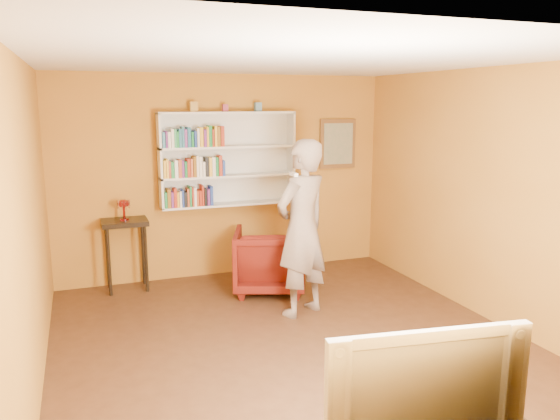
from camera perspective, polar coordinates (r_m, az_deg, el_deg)
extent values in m
cube|color=#3E2414|center=(5.50, 1.41, -14.57)|extent=(5.30, 5.80, 0.12)
cube|color=#A7691F|center=(7.42, -5.75, 3.53)|extent=(5.30, 0.04, 2.70)
cube|color=#A7691F|center=(2.95, 20.19, -8.97)|extent=(5.30, 0.04, 2.70)
cube|color=#A7691F|center=(4.73, -25.03, -1.87)|extent=(0.04, 5.80, 2.70)
cube|color=#A7691F|center=(6.25, 21.21, 1.39)|extent=(0.04, 5.80, 2.70)
cube|color=white|center=(4.97, 1.57, 15.78)|extent=(5.30, 5.80, 0.06)
cube|color=silver|center=(7.35, -5.71, 5.42)|extent=(1.80, 0.03, 1.20)
cube|color=silver|center=(7.06, -12.44, 4.98)|extent=(0.03, 0.28, 1.20)
cube|color=silver|center=(7.50, 1.12, 5.59)|extent=(0.03, 0.28, 1.20)
cube|color=silver|center=(7.31, -5.36, 0.65)|extent=(1.80, 0.28, 0.03)
cube|color=silver|center=(7.26, -5.42, 3.60)|extent=(1.80, 0.28, 0.03)
cube|color=silver|center=(7.22, -5.47, 6.59)|extent=(1.80, 0.28, 0.03)
cube|color=silver|center=(7.19, -5.54, 10.09)|extent=(1.80, 0.28, 0.03)
cube|color=#1D833B|center=(7.08, -11.89, 1.04)|extent=(0.03, 0.15, 0.20)
cube|color=brown|center=(7.10, -11.60, 1.24)|extent=(0.04, 0.19, 0.24)
cube|color=#6D2A80|center=(7.09, -11.25, 1.09)|extent=(0.03, 0.16, 0.20)
cube|color=#AB2F1A|center=(7.08, -10.94, 1.30)|extent=(0.04, 0.14, 0.25)
cube|color=yellow|center=(7.10, -10.68, 1.11)|extent=(0.03, 0.16, 0.20)
cube|color=white|center=(7.11, -10.42, 1.17)|extent=(0.02, 0.16, 0.21)
cube|color=#223D9F|center=(7.12, -10.20, 1.25)|extent=(0.02, 0.18, 0.22)
cube|color=black|center=(7.12, -9.91, 1.14)|extent=(0.04, 0.16, 0.19)
cube|color=#AC4822|center=(7.11, -9.64, 1.32)|extent=(0.02, 0.15, 0.24)
cube|color=#1D833B|center=(7.14, -9.44, 1.45)|extent=(0.02, 0.19, 0.26)
cube|color=#AB2F1A|center=(7.14, -9.18, 1.42)|extent=(0.02, 0.18, 0.25)
cube|color=white|center=(7.14, -8.94, 1.40)|extent=(0.03, 0.16, 0.24)
cube|color=#AC4822|center=(7.15, -8.69, 1.25)|extent=(0.03, 0.16, 0.20)
cube|color=#AB2F1A|center=(7.17, -8.43, 1.29)|extent=(0.03, 0.19, 0.20)
cube|color=#AB2F1A|center=(7.17, -8.18, 1.57)|extent=(0.02, 0.19, 0.27)
cube|color=black|center=(7.18, -7.91, 1.41)|extent=(0.03, 0.18, 0.22)
cube|color=#6D2A80|center=(7.18, -7.60, 1.39)|extent=(0.03, 0.18, 0.22)
cube|color=#223D9F|center=(7.18, -7.28, 1.54)|extent=(0.04, 0.16, 0.25)
cube|color=yellow|center=(7.02, -12.02, 4.19)|extent=(0.03, 0.15, 0.22)
cube|color=yellow|center=(7.04, -11.77, 4.29)|extent=(0.03, 0.19, 0.24)
cube|color=#AB2F1A|center=(7.03, -11.52, 4.17)|extent=(0.02, 0.16, 0.21)
cube|color=#1D833B|center=(7.04, -11.23, 4.15)|extent=(0.04, 0.16, 0.20)
cube|color=white|center=(7.06, -10.88, 4.26)|extent=(0.04, 0.18, 0.22)
cube|color=#AC4822|center=(7.05, -10.48, 4.30)|extent=(0.04, 0.17, 0.23)
cube|color=#6D2A80|center=(7.07, -10.20, 4.28)|extent=(0.03, 0.19, 0.22)
cube|color=#1D833B|center=(7.06, -9.89, 4.22)|extent=(0.03, 0.15, 0.20)
cube|color=#AB2F1A|center=(7.07, -9.61, 4.38)|extent=(0.04, 0.17, 0.24)
cube|color=#AC4822|center=(7.09, -9.32, 4.41)|extent=(0.03, 0.19, 0.24)
cube|color=brown|center=(7.08, -8.98, 4.52)|extent=(0.04, 0.16, 0.26)
cube|color=white|center=(7.09, -8.70, 4.55)|extent=(0.03, 0.15, 0.27)
cube|color=white|center=(7.11, -8.41, 4.54)|extent=(0.04, 0.18, 0.26)
cube|color=white|center=(7.11, -8.06, 4.28)|extent=(0.03, 0.17, 0.19)
cube|color=black|center=(7.11, -7.73, 4.51)|extent=(0.04, 0.14, 0.25)
cube|color=yellow|center=(7.14, -7.41, 4.53)|extent=(0.04, 0.19, 0.24)
cube|color=white|center=(7.15, -7.07, 4.56)|extent=(0.04, 0.19, 0.24)
cube|color=#1D833B|center=(7.14, -6.70, 4.54)|extent=(0.03, 0.15, 0.24)
cube|color=#AB2F1A|center=(7.15, -6.35, 4.66)|extent=(0.04, 0.15, 0.27)
cube|color=#223D9F|center=(7.18, -6.04, 4.42)|extent=(0.03, 0.18, 0.20)
cube|color=#26698B|center=(6.98, -12.12, 7.16)|extent=(0.03, 0.14, 0.19)
cube|color=#6D2A80|center=(7.01, -11.85, 7.23)|extent=(0.02, 0.18, 0.21)
cube|color=white|center=(7.01, -11.58, 7.20)|extent=(0.04, 0.18, 0.20)
cube|color=white|center=(7.01, -11.25, 7.37)|extent=(0.03, 0.17, 0.23)
cube|color=#1D833B|center=(7.02, -10.98, 7.38)|extent=(0.03, 0.19, 0.23)
cube|color=#1D833B|center=(7.02, -10.72, 7.26)|extent=(0.03, 0.17, 0.20)
cube|color=#26698B|center=(7.03, -10.47, 7.39)|extent=(0.03, 0.17, 0.23)
cube|color=#26698B|center=(7.02, -10.18, 7.53)|extent=(0.03, 0.16, 0.26)
cube|color=#6D2A80|center=(7.03, -9.90, 7.40)|extent=(0.03, 0.15, 0.23)
cube|color=#26698B|center=(7.05, -9.57, 7.51)|extent=(0.04, 0.18, 0.25)
cube|color=#1D833B|center=(7.04, -9.20, 7.29)|extent=(0.03, 0.14, 0.19)
cube|color=#223D9F|center=(7.07, -8.93, 7.35)|extent=(0.03, 0.18, 0.20)
cube|color=white|center=(7.08, -8.65, 7.50)|extent=(0.03, 0.18, 0.24)
cube|color=yellow|center=(7.08, -8.32, 7.55)|extent=(0.04, 0.18, 0.25)
cube|color=#6D2A80|center=(7.09, -7.95, 7.46)|extent=(0.03, 0.18, 0.22)
cube|color=yellow|center=(7.10, -7.69, 7.61)|extent=(0.03, 0.18, 0.25)
cube|color=#1D833B|center=(7.10, -7.40, 7.67)|extent=(0.04, 0.16, 0.27)
cube|color=#AB2F1A|center=(7.11, -7.12, 7.49)|extent=(0.02, 0.17, 0.22)
cube|color=yellow|center=(7.11, -6.84, 7.66)|extent=(0.03, 0.16, 0.26)
cube|color=brown|center=(7.13, -6.55, 7.66)|extent=(0.04, 0.18, 0.25)
cube|color=#AB2F1A|center=(7.14, -6.16, 7.69)|extent=(0.04, 0.17, 0.26)
cube|color=#B38533|center=(7.09, -9.04, 10.61)|extent=(0.09, 0.09, 0.12)
cube|color=#99334E|center=(7.19, -5.76, 10.57)|extent=(0.07, 0.07, 0.09)
cube|color=slate|center=(7.31, -2.32, 10.72)|extent=(0.08, 0.08, 0.12)
cube|color=brown|center=(7.90, 6.03, 6.91)|extent=(0.55, 0.04, 0.70)
cube|color=gray|center=(7.88, 6.11, 6.89)|extent=(0.45, 0.02, 0.58)
cylinder|color=black|center=(6.96, -17.44, -5.26)|extent=(0.04, 0.04, 0.84)
cylinder|color=black|center=(6.99, -13.82, -5.00)|extent=(0.04, 0.04, 0.84)
cylinder|color=black|center=(7.27, -17.58, -4.58)|extent=(0.04, 0.04, 0.84)
cylinder|color=black|center=(7.30, -14.11, -4.33)|extent=(0.04, 0.04, 0.84)
cube|color=black|center=(7.02, -15.93, -1.24)|extent=(0.55, 0.42, 0.06)
cylinder|color=maroon|center=(7.01, -15.95, -0.92)|extent=(0.11, 0.11, 0.02)
cylinder|color=maroon|center=(7.00, -15.98, -0.29)|extent=(0.03, 0.03, 0.14)
ellipsoid|color=maroon|center=(6.98, -16.03, 0.65)|extent=(0.15, 0.15, 0.10)
cylinder|color=#FFE3AE|center=(6.98, -15.43, 0.64)|extent=(0.01, 0.01, 0.11)
cylinder|color=#FFE3AE|center=(7.03, -15.57, 0.69)|extent=(0.01, 0.01, 0.11)
cylinder|color=#FFE3AE|center=(7.05, -15.89, 0.71)|extent=(0.01, 0.01, 0.11)
cylinder|color=#FFE3AE|center=(7.05, -16.26, 0.69)|extent=(0.01, 0.01, 0.11)
cylinder|color=#FFE3AE|center=(7.02, -16.54, 0.63)|extent=(0.01, 0.01, 0.11)
cylinder|color=#FFE3AE|center=(6.97, -16.63, 0.56)|extent=(0.01, 0.01, 0.11)
cylinder|color=#FFE3AE|center=(6.93, -16.49, 0.51)|extent=(0.01, 0.01, 0.11)
cylinder|color=#FFE3AE|center=(6.91, -16.17, 0.49)|extent=(0.01, 0.01, 0.11)
cylinder|color=#FFE3AE|center=(6.91, -15.79, 0.51)|extent=(0.01, 0.01, 0.11)
cylinder|color=#FFE3AE|center=(6.94, -15.51, 0.57)|extent=(0.01, 0.01, 0.11)
imported|color=#460605|center=(6.83, -1.14, -5.26)|extent=(1.10, 1.11, 0.79)
imported|color=#776457|center=(5.96, 2.30, -1.95)|extent=(0.84, 0.72, 1.95)
cube|color=silver|center=(5.55, 1.43, 3.75)|extent=(0.04, 0.15, 0.04)
imported|color=black|center=(3.27, 14.30, -16.66)|extent=(1.17, 0.31, 0.67)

